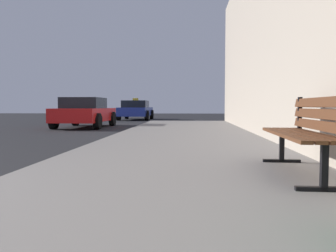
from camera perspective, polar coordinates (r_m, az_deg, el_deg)
The scene contains 4 objects.
sidewalk at distance 2.34m, azimuth 1.74°, elevation -17.90°, with size 4.00×32.00×0.15m, color gray.
bench at distance 4.22m, azimuth 21.89°, elevation -0.39°, with size 0.55×1.88×0.89m.
car_red at distance 15.26m, azimuth -13.43°, elevation 2.19°, with size 1.97×4.06×1.27m.
car_blue at distance 23.27m, azimuth -5.27°, elevation 2.63°, with size 2.00×4.35×1.43m.
Camera 1 is at (4.07, -2.18, 0.92)m, focal length 37.21 mm.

